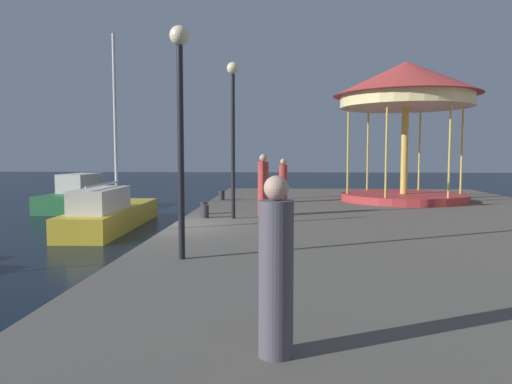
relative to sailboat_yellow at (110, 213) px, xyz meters
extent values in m
plane|color=black|center=(3.26, -4.15, -0.61)|extent=(120.00, 120.00, 0.00)
cube|color=#5B564F|center=(9.99, -4.15, -0.21)|extent=(13.47, 28.71, 0.80)
cube|color=gold|center=(-0.01, 0.29, -0.21)|extent=(1.92, 7.11, 0.80)
cube|color=beige|center=(0.03, -0.97, 0.58)|extent=(1.29, 3.14, 0.78)
cylinder|color=silver|center=(-0.02, 0.84, 3.42)|extent=(0.12, 0.12, 6.47)
cylinder|color=silver|center=(0.02, -0.75, 1.09)|extent=(0.17, 3.18, 0.08)
cube|color=#236638|center=(-3.82, 6.37, -0.18)|extent=(2.35, 5.86, 0.85)
cube|color=beige|center=(-3.82, 6.40, 0.71)|extent=(1.52, 2.62, 0.93)
cube|color=#4C6070|center=(-3.71, 7.65, 0.89)|extent=(1.13, 0.20, 0.42)
cylinder|color=#B23333|center=(11.41, 3.27, 0.34)|extent=(5.18, 5.18, 0.30)
cylinder|color=gold|center=(11.41, 3.27, 2.28)|extent=(0.28, 0.28, 3.58)
cylinder|color=#F2E099|center=(11.41, 3.27, 4.32)|extent=(5.38, 5.38, 0.50)
cone|color=#C63D38|center=(11.41, 3.27, 5.27)|extent=(5.98, 5.98, 1.40)
cylinder|color=gold|center=(13.75, 3.27, 2.28)|extent=(0.08, 0.08, 3.58)
cylinder|color=gold|center=(12.58, 5.29, 2.28)|extent=(0.08, 0.08, 3.58)
cylinder|color=gold|center=(10.24, 5.29, 2.28)|extent=(0.08, 0.08, 3.58)
cylinder|color=gold|center=(9.07, 3.27, 2.28)|extent=(0.08, 0.08, 3.58)
cylinder|color=gold|center=(10.24, 1.24, 2.28)|extent=(0.08, 0.08, 3.58)
cylinder|color=gold|center=(12.58, 1.24, 2.28)|extent=(0.08, 0.08, 3.58)
cylinder|color=black|center=(4.47, -8.45, 2.16)|extent=(0.12, 0.12, 3.93)
sphere|color=#F9E5B2|center=(4.47, -8.45, 4.30)|extent=(0.36, 0.36, 0.36)
cylinder|color=black|center=(4.84, -2.71, 2.36)|extent=(0.12, 0.12, 4.34)
sphere|color=#F9E5B2|center=(4.84, -2.71, 4.71)|extent=(0.36, 0.36, 0.36)
cylinder|color=#2D2D33|center=(3.95, -2.61, 0.39)|extent=(0.24, 0.24, 0.40)
cylinder|color=#2D2D33|center=(3.77, -1.69, 0.39)|extent=(0.24, 0.24, 0.40)
cylinder|color=#2D2D33|center=(3.72, 3.23, 0.39)|extent=(0.24, 0.24, 0.40)
cylinder|color=#514C56|center=(6.31, -12.72, 0.95)|extent=(0.34, 0.34, 1.52)
sphere|color=tan|center=(6.31, -12.72, 1.84)|extent=(0.24, 0.24, 0.24)
cylinder|color=#B23833|center=(5.73, -2.04, 1.05)|extent=(0.34, 0.34, 1.72)
sphere|color=tan|center=(5.73, -2.04, 2.03)|extent=(0.24, 0.24, 0.24)
cylinder|color=#B23833|center=(6.35, 2.36, 0.96)|extent=(0.34, 0.34, 1.54)
sphere|color=tan|center=(6.35, 2.36, 1.85)|extent=(0.24, 0.24, 0.24)
camera|label=1|loc=(6.38, -17.32, 2.16)|focal=33.96mm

